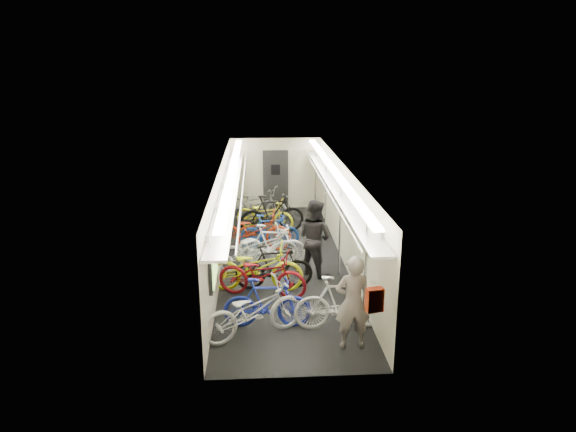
{
  "coord_description": "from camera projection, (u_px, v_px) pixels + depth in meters",
  "views": [
    {
      "loc": [
        -0.61,
        -12.03,
        4.75
      ],
      "look_at": [
        0.13,
        0.09,
        1.15
      ],
      "focal_mm": 32.0,
      "sensor_mm": 36.0,
      "label": 1
    }
  ],
  "objects": [
    {
      "name": "bicycle_9",
      "position": [
        272.0,
        214.0,
        14.89
      ],
      "size": [
        1.98,
        0.87,
        1.15
      ],
      "primitive_type": "imported",
      "rotation": [
        0.0,
        0.0,
        1.75
      ],
      "color": "black",
      "rests_on": "ground"
    },
    {
      "name": "bicycle_1",
      "position": [
        267.0,
        303.0,
        9.52
      ],
      "size": [
        1.67,
        0.57,
        0.99
      ],
      "primitive_type": "imported",
      "rotation": [
        0.0,
        0.0,
        1.51
      ],
      "color": "#1C2AAA",
      "rests_on": "ground"
    },
    {
      "name": "bicycle_5",
      "position": [
        272.0,
        245.0,
        12.56
      ],
      "size": [
        1.76,
        0.77,
        1.02
      ],
      "primitive_type": "imported",
      "rotation": [
        0.0,
        0.0,
        1.4
      ],
      "color": "white",
      "rests_on": "ground"
    },
    {
      "name": "train_car_shell",
      "position": [
        267.0,
        190.0,
        13.09
      ],
      "size": [
        10.0,
        10.0,
        10.0
      ],
      "color": "black",
      "rests_on": "ground"
    },
    {
      "name": "bicycle_8",
      "position": [
        253.0,
        231.0,
        13.56
      ],
      "size": [
        2.06,
        0.9,
        1.05
      ],
      "primitive_type": "imported",
      "rotation": [
        0.0,
        0.0,
        1.47
      ],
      "color": "#9F2A11",
      "rests_on": "ground"
    },
    {
      "name": "bicycle_10",
      "position": [
        265.0,
        214.0,
        15.21
      ],
      "size": [
        1.91,
        1.28,
        0.95
      ],
      "primitive_type": "imported",
      "rotation": [
        0.0,
        0.0,
        1.17
      ],
      "color": "yellow",
      "rests_on": "ground"
    },
    {
      "name": "bicycle_7",
      "position": [
        269.0,
        232.0,
        13.63
      ],
      "size": [
        1.61,
        0.51,
        0.96
      ],
      "primitive_type": "imported",
      "rotation": [
        0.0,
        0.0,
        1.61
      ],
      "color": "#183F94",
      "rests_on": "ground"
    },
    {
      "name": "passenger_near",
      "position": [
        353.0,
        303.0,
        8.75
      ],
      "size": [
        0.63,
        0.43,
        1.69
      ],
      "primitive_type": "imported",
      "rotation": [
        0.0,
        0.0,
        3.18
      ],
      "color": "slate",
      "rests_on": "ground"
    },
    {
      "name": "bicycle_2",
      "position": [
        262.0,
        274.0,
        10.79
      ],
      "size": [
        2.03,
        1.19,
        1.01
      ],
      "primitive_type": "imported",
      "rotation": [
        0.0,
        0.0,
        1.28
      ],
      "color": "maroon",
      "rests_on": "ground"
    },
    {
      "name": "passenger_mid",
      "position": [
        314.0,
        237.0,
        11.86
      ],
      "size": [
        1.11,
        1.1,
        1.8
      ],
      "primitive_type": "imported",
      "rotation": [
        0.0,
        0.0,
        2.41
      ],
      "color": "black",
      "rests_on": "ground"
    },
    {
      "name": "backpack",
      "position": [
        375.0,
        300.0,
        7.87
      ],
      "size": [
        0.28,
        0.19,
        0.38
      ],
      "primitive_type": "cube",
      "rotation": [
        0.0,
        0.0,
        0.21
      ],
      "color": "#AE2C11",
      "rests_on": "passenger_near"
    },
    {
      "name": "bicycle_12",
      "position": [
        256.0,
        204.0,
        16.07
      ],
      "size": [
        2.22,
        1.5,
        1.11
      ],
      "primitive_type": "imported",
      "rotation": [
        0.0,
        0.0,
        1.17
      ],
      "color": "slate",
      "rests_on": "ground"
    },
    {
      "name": "bicycle_11",
      "position": [
        341.0,
        302.0,
        9.46
      ],
      "size": [
        1.8,
        0.57,
        1.07
      ],
      "primitive_type": "imported",
      "rotation": [
        0.0,
        0.0,
        1.61
      ],
      "color": "silver",
      "rests_on": "ground"
    },
    {
      "name": "bicycle_4",
      "position": [
        256.0,
        267.0,
        11.07
      ],
      "size": [
        2.1,
        0.89,
        1.07
      ],
      "primitive_type": "imported",
      "rotation": [
        0.0,
        0.0,
        1.48
      ],
      "color": "#DAEA16",
      "rests_on": "ground"
    },
    {
      "name": "bicycle_0",
      "position": [
        253.0,
        311.0,
        9.18
      ],
      "size": [
        2.08,
        1.43,
        1.03
      ],
      "primitive_type": "imported",
      "rotation": [
        0.0,
        0.0,
        1.99
      ],
      "color": "silver",
      "rests_on": "ground"
    },
    {
      "name": "bicycle_3",
      "position": [
        274.0,
        267.0,
        11.17
      ],
      "size": [
        1.72,
        0.56,
        1.02
      ],
      "primitive_type": "imported",
      "rotation": [
        0.0,
        0.0,
        1.62
      ],
      "color": "black",
      "rests_on": "ground"
    },
    {
      "name": "bicycle_6",
      "position": [
        258.0,
        249.0,
        12.22
      ],
      "size": [
        2.1,
        1.13,
        1.05
      ],
      "primitive_type": "imported",
      "rotation": [
        0.0,
        0.0,
        1.8
      ],
      "color": "silver",
      "rests_on": "ground"
    }
  ]
}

